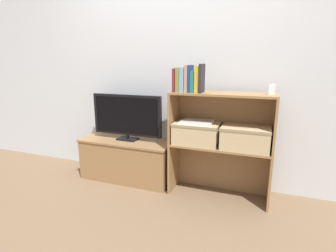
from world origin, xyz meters
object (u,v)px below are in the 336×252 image
book_tan (187,79)px  book_navy (191,79)px  book_charcoal (202,78)px  storage_basket_right (246,137)px  laptop (197,122)px  book_mustard (198,79)px  baby_monitor (272,89)px  tv_stand (128,159)px  tv (127,116)px  book_teal (194,82)px  book_maroon (176,80)px  book_skyblue (183,80)px  storage_basket_left (197,132)px  book_olive (179,80)px

book_tan → book_navy: 0.03m
book_charcoal → storage_basket_right: book_charcoal is taller
book_charcoal → laptop: (-0.05, 0.04, -0.41)m
book_mustard → baby_monitor: size_ratio=2.01×
tv_stand → storage_basket_right: (1.26, -0.06, 0.40)m
tv → book_charcoal: size_ratio=3.14×
tv → baby_monitor: 1.48m
book_teal → book_mustard: 0.05m
book_charcoal → storage_basket_right: 0.66m
book_maroon → book_charcoal: book_charcoal is taller
baby_monitor → book_skyblue: bearing=-175.6°
book_maroon → laptop: size_ratio=0.72×
book_charcoal → tv: bearing=173.0°
tv_stand → storage_basket_left: bearing=-4.4°
book_teal → storage_basket_left: book_teal is taller
baby_monitor → storage_basket_right: bearing=-175.4°
tv_stand → laptop: bearing=-4.4°
tv → baby_monitor: baby_monitor is taller
book_navy → storage_basket_right: (0.52, 0.04, -0.51)m
book_tan → book_charcoal: (0.13, 0.00, 0.01)m
book_skyblue → book_charcoal: bearing=0.0°
tv_stand → baby_monitor: (1.44, -0.05, 0.83)m
book_charcoal → laptop: book_charcoal is taller
tv → book_tan: book_tan is taller
book_tan → book_navy: bearing=0.0°
book_olive → laptop: (0.17, 0.04, -0.40)m
book_skyblue → storage_basket_left: size_ratio=0.52×
book_tan → book_teal: (0.06, 0.00, -0.02)m
tv → book_navy: size_ratio=3.28×
tv_stand → book_tan: book_tan is taller
tv_stand → book_teal: (0.77, -0.11, 0.89)m
book_navy → storage_basket_left: 0.52m
laptop → book_navy: bearing=-143.3°
book_charcoal → storage_basket_right: (0.41, 0.04, -0.52)m
book_maroon → storage_basket_left: (0.21, 0.04, -0.50)m
book_skyblue → tv_stand: bearing=171.1°
book_charcoal → baby_monitor: (0.60, 0.06, -0.08)m
book_tan → book_teal: size_ratio=1.25×
book_charcoal → storage_basket_left: 0.52m
storage_basket_left → book_navy: bearing=-143.3°
book_skyblue → laptop: 0.42m
book_skyblue → book_tan: book_tan is taller
tv → storage_basket_right: (1.26, -0.06, -0.09)m
laptop → storage_basket_left: bearing=90.0°
book_maroon → book_tan: bearing=0.0°
book_navy → book_teal: (0.03, 0.00, -0.02)m
book_charcoal → baby_monitor: 0.61m
book_teal → book_skyblue: bearing=180.0°
book_skyblue → storage_basket_left: 0.52m
book_olive → book_navy: 0.11m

